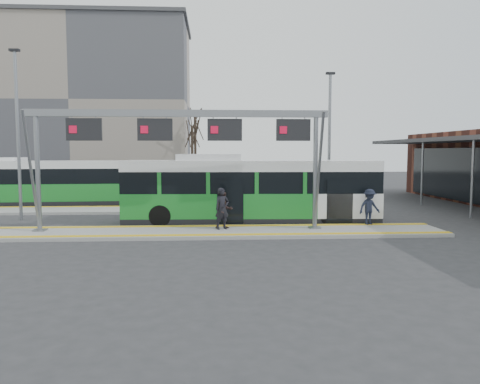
{
  "coord_description": "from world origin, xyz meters",
  "views": [
    {
      "loc": [
        0.98,
        -20.12,
        3.58
      ],
      "look_at": [
        2.32,
        3.0,
        1.55
      ],
      "focal_mm": 35.0,
      "sensor_mm": 36.0,
      "label": 1
    }
  ],
  "objects_px": {
    "passenger_b": "(224,210)",
    "passenger_a": "(222,209)",
    "hero_bus": "(250,191)",
    "passenger_c": "(369,207)",
    "gantry": "(182,134)"
  },
  "relations": [
    {
      "from": "gantry",
      "to": "passenger_b",
      "type": "height_order",
      "value": "gantry"
    },
    {
      "from": "hero_bus",
      "to": "passenger_b",
      "type": "xyz_separation_m",
      "value": [
        -1.38,
        -2.61,
        -0.6
      ]
    },
    {
      "from": "passenger_b",
      "to": "passenger_c",
      "type": "bearing_deg",
      "value": -6.39
    },
    {
      "from": "hero_bus",
      "to": "passenger_c",
      "type": "distance_m",
      "value": 5.79
    },
    {
      "from": "passenger_a",
      "to": "passenger_c",
      "type": "distance_m",
      "value": 6.93
    },
    {
      "from": "hero_bus",
      "to": "passenger_c",
      "type": "height_order",
      "value": "hero_bus"
    },
    {
      "from": "hero_bus",
      "to": "passenger_b",
      "type": "distance_m",
      "value": 3.01
    },
    {
      "from": "gantry",
      "to": "passenger_c",
      "type": "height_order",
      "value": "gantry"
    },
    {
      "from": "hero_bus",
      "to": "passenger_c",
      "type": "relative_size",
      "value": 7.49
    },
    {
      "from": "passenger_a",
      "to": "hero_bus",
      "type": "bearing_deg",
      "value": 37.24
    },
    {
      "from": "passenger_a",
      "to": "passenger_c",
      "type": "xyz_separation_m",
      "value": [
        6.88,
        0.82,
        -0.07
      ]
    },
    {
      "from": "gantry",
      "to": "hero_bus",
      "type": "relative_size",
      "value": 1.03
    },
    {
      "from": "passenger_b",
      "to": "passenger_a",
      "type": "bearing_deg",
      "value": -127.48
    },
    {
      "from": "gantry",
      "to": "hero_bus",
      "type": "distance_m",
      "value": 5.05
    },
    {
      "from": "passenger_a",
      "to": "passenger_c",
      "type": "height_order",
      "value": "passenger_a"
    }
  ]
}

